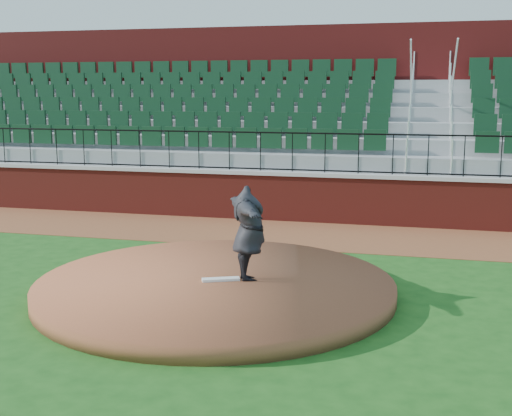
# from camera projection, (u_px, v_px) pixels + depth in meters

# --- Properties ---
(ground) EXTENTS (90.00, 90.00, 0.00)m
(ground) POSITION_uv_depth(u_px,v_px,m) (233.00, 303.00, 10.66)
(ground) COLOR #184A15
(ground) RESTS_ON ground
(warning_track) EXTENTS (34.00, 3.20, 0.01)m
(warning_track) POSITION_uv_depth(u_px,v_px,m) (296.00, 234.00, 15.82)
(warning_track) COLOR brown
(warning_track) RESTS_ON ground
(field_wall) EXTENTS (34.00, 0.35, 1.20)m
(field_wall) POSITION_uv_depth(u_px,v_px,m) (308.00, 199.00, 17.24)
(field_wall) COLOR maroon
(field_wall) RESTS_ON ground
(wall_cap) EXTENTS (34.00, 0.45, 0.10)m
(wall_cap) POSITION_uv_depth(u_px,v_px,m) (308.00, 174.00, 17.13)
(wall_cap) COLOR #B7B7B7
(wall_cap) RESTS_ON field_wall
(wall_railing) EXTENTS (34.00, 0.05, 1.00)m
(wall_railing) POSITION_uv_depth(u_px,v_px,m) (309.00, 153.00, 17.03)
(wall_railing) COLOR black
(wall_railing) RESTS_ON wall_cap
(seating_stands) EXTENTS (34.00, 5.10, 4.60)m
(seating_stands) POSITION_uv_depth(u_px,v_px,m) (325.00, 128.00, 19.55)
(seating_stands) COLOR gray
(seating_stands) RESTS_ON ground
(concourse_wall) EXTENTS (34.00, 0.50, 5.50)m
(concourse_wall) POSITION_uv_depth(u_px,v_px,m) (337.00, 110.00, 22.14)
(concourse_wall) COLOR maroon
(concourse_wall) RESTS_ON ground
(pitchers_mound) EXTENTS (5.98, 5.98, 0.25)m
(pitchers_mound) POSITION_uv_depth(u_px,v_px,m) (215.00, 287.00, 11.13)
(pitchers_mound) COLOR brown
(pitchers_mound) RESTS_ON ground
(pitching_rubber) EXTENTS (0.64, 0.40, 0.04)m
(pitching_rubber) POSITION_uv_depth(u_px,v_px,m) (221.00, 279.00, 11.05)
(pitching_rubber) COLOR white
(pitching_rubber) RESTS_ON pitchers_mound
(pitcher) EXTENTS (1.35, 1.99, 1.59)m
(pitcher) POSITION_uv_depth(u_px,v_px,m) (249.00, 233.00, 10.97)
(pitcher) COLOR black
(pitcher) RESTS_ON pitchers_mound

